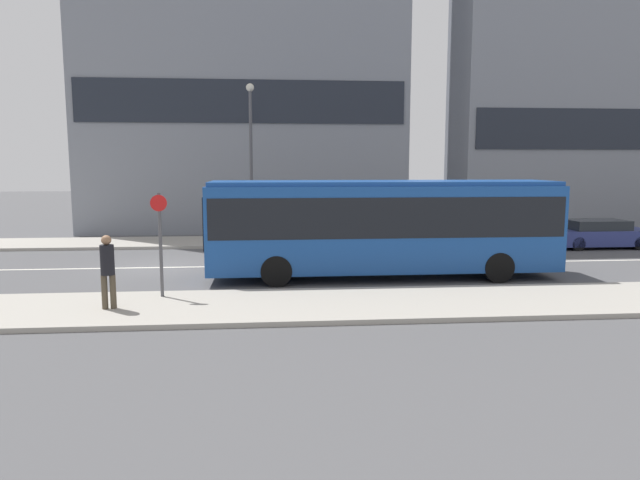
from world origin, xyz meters
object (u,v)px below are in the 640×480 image
Objects in this scene: city_bus at (382,222)px; parked_car_0 at (484,234)px; pedestrian_near_stop at (108,267)px; parked_car_1 at (598,234)px; bus_stop_sign at (160,237)px; street_lamp at (251,147)px.

city_bus is 2.87× the size of parked_car_0.
city_bus is 6.11× the size of pedestrian_near_stop.
city_bus reaches higher than parked_car_0.
parked_car_0 is 2.13× the size of pedestrian_near_stop.
bus_stop_sign is (-17.55, -8.51, 1.17)m from parked_car_1.
parked_car_0 is (5.78, 5.94, -1.17)m from city_bus.
parked_car_1 is at bearing -7.86° from street_lamp.
city_bus is 9.44m from street_lamp.
pedestrian_near_stop is at bearing -105.15° from street_lamp.
bus_stop_sign is at bearing -101.37° from street_lamp.
bus_stop_sign reaches higher than pedestrian_near_stop.
bus_stop_sign is at bearing -161.83° from city_bus.
city_bus is 4.01× the size of bus_stop_sign.
parked_car_1 is 2.44× the size of pedestrian_near_stop.
bus_stop_sign is (-6.61, -2.76, -0.05)m from city_bus.
bus_stop_sign reaches higher than parked_car_1.
parked_car_1 is (10.94, 5.76, -1.23)m from city_bus.
street_lamp is (3.21, 11.86, 3.27)m from pedestrian_near_stop.
city_bus is at bearing -152.24° from parked_car_1.
street_lamp is (-10.25, 1.94, 3.80)m from parked_car_0.
city_bus is 8.37m from parked_car_0.
parked_car_0 is at bearing -10.74° from street_lamp.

